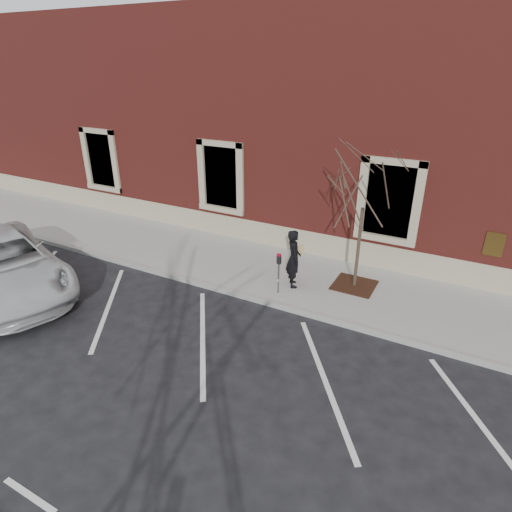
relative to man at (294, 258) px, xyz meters
The scene contains 10 objects.
ground 1.80m from the man, 131.33° to the right, with size 120.00×120.00×0.00m, color #28282B.
sidewalk_near 1.51m from the man, 146.48° to the left, with size 40.00×3.50×0.15m, color #ADACA3.
curb_near 1.79m from the man, 130.07° to the right, with size 40.00×0.12×0.15m, color #9E9E99.
parking_stripes 3.60m from the man, 106.39° to the right, with size 28.00×4.40×0.01m, color silver, non-canonical shape.
building_civic 7.33m from the man, 98.34° to the left, with size 40.00×8.62×8.00m.
man is the anchor object (origin of this frame).
parking_meter 0.65m from the man, 105.94° to the right, with size 0.11×0.09×1.24m.
tree_grate 2.03m from the man, 27.37° to the left, with size 1.19×1.19×0.03m, color #3A2012.
sapling 2.88m from the man, 27.37° to the left, with size 2.65×2.65×4.42m.
white_truck 8.53m from the man, 151.14° to the right, with size 2.81×6.09×1.69m, color silver.
Camera 1 is at (5.34, -9.30, 6.34)m, focal length 30.00 mm.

